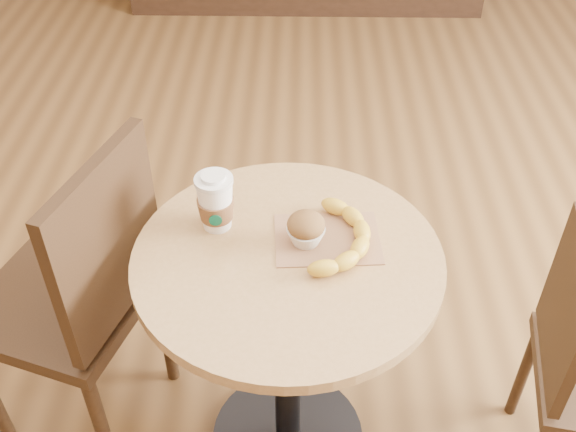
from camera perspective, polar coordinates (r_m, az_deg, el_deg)
The scene contains 6 objects.
cafe_table at distance 1.66m, azimuth -0.03°, elevation -8.69°, with size 0.70×0.70×0.75m.
chair_left at distance 1.81m, azimuth -17.17°, elevation -6.26°, with size 0.53×0.53×0.96m.
kraft_bag at distance 1.55m, azimuth 3.35°, elevation -1.93°, with size 0.24×0.18×0.00m, color #8D6244.
coffee_cup at distance 1.55m, azimuth -6.15°, elevation 1.06°, with size 0.09×0.09×0.15m.
muffin at distance 1.51m, azimuth 1.53°, elevation -1.10°, with size 0.09×0.09×0.08m.
banana at distance 1.53m, azimuth 4.64°, elevation -1.70°, with size 0.16×0.28×0.04m, color gold, non-canonical shape.
Camera 1 is at (-0.04, -1.17, 1.79)m, focal length 42.00 mm.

